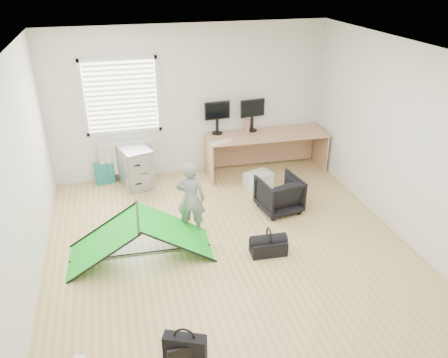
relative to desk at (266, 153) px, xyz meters
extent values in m
plane|color=tan|center=(-1.33, -2.34, -0.38)|extent=(5.50, 5.50, 0.00)
cube|color=silver|center=(-1.33, 0.41, 0.97)|extent=(5.00, 0.02, 2.70)
cube|color=silver|center=(-2.53, 0.37, 1.17)|extent=(1.20, 0.06, 1.20)
cube|color=silver|center=(-2.53, 0.33, 0.07)|extent=(1.00, 0.12, 0.60)
cube|color=tan|center=(0.00, 0.00, 0.00)|extent=(2.26, 0.79, 0.76)
cube|color=gray|center=(-2.42, 0.05, -0.02)|extent=(0.62, 0.72, 0.71)
cube|color=black|center=(-0.88, 0.25, 0.60)|extent=(0.47, 0.14, 0.45)
cube|color=black|center=(-0.22, 0.23, 0.60)|extent=(0.47, 0.16, 0.45)
cube|color=beige|center=(-0.92, -0.20, 0.39)|extent=(0.43, 0.27, 0.02)
cylinder|color=#B16366|center=(-0.34, 0.14, 0.51)|extent=(0.07, 0.07, 0.26)
imported|color=black|center=(-0.29, -1.42, -0.09)|extent=(0.71, 0.72, 0.58)
imported|color=slate|center=(-1.76, -1.70, 0.19)|extent=(0.48, 0.39, 1.14)
cube|color=silver|center=(-0.33, -0.55, -0.25)|extent=(0.54, 0.45, 0.26)
cube|color=#1D7C7E|center=(-2.97, 0.28, -0.19)|extent=(0.34, 0.20, 0.38)
cube|color=black|center=(-2.27, -3.97, -0.22)|extent=(0.45, 0.29, 0.32)
cube|color=black|center=(-0.85, -2.49, -0.27)|extent=(0.50, 0.28, 0.21)
camera|label=1|loc=(-2.69, -7.09, 3.25)|focal=35.00mm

